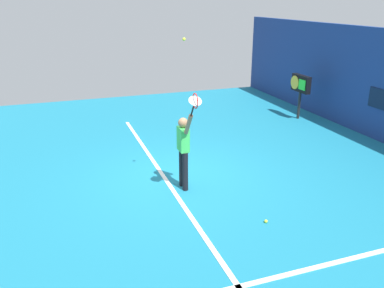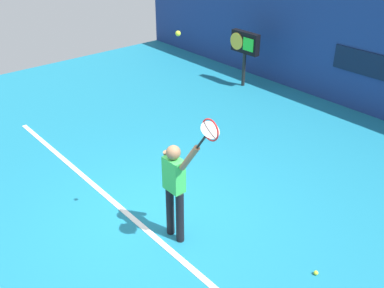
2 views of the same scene
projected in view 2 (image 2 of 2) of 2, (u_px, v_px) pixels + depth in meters
name	position (u px, v px, depth m)	size (l,w,h in m)	color
ground_plane	(157.00, 218.00, 7.72)	(18.00, 18.00, 0.00)	teal
back_wall	(380.00, 50.00, 10.73)	(18.00, 0.20, 3.33)	navy
sponsor_banner_center	(374.00, 66.00, 10.85)	(2.20, 0.03, 0.60)	#0C1933
court_baseline	(141.00, 226.00, 7.53)	(10.00, 0.10, 0.01)	white
tennis_player	(175.00, 185.00, 6.82)	(0.81, 0.31, 1.91)	black
tennis_racket	(209.00, 131.00, 5.73)	(0.49, 0.27, 0.59)	black
tennis_ball	(178.00, 33.00, 5.54)	(0.07, 0.07, 0.07)	#CCE033
scoreboard_clock	(245.00, 45.00, 12.64)	(0.96, 0.20, 1.59)	black
spare_ball	(316.00, 273.00, 6.54)	(0.07, 0.07, 0.07)	#CCE033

